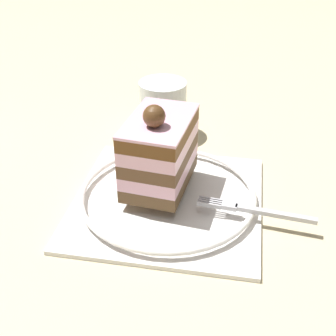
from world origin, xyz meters
TOP-DOWN VIEW (x-y plane):
  - ground_plane at (0.00, 0.00)m, footprint 2.40×2.40m
  - dessert_plate at (-0.03, -0.00)m, footprint 0.24×0.24m
  - cake_slice at (-0.01, 0.01)m, footprint 0.11×0.09m
  - fork at (-0.07, -0.08)m, footprint 0.05×0.12m
  - drink_glass_far at (0.13, 0.00)m, footprint 0.06×0.06m

SIDE VIEW (x-z plane):
  - ground_plane at x=0.00m, z-range 0.00..0.00m
  - dessert_plate at x=-0.03m, z-range 0.00..0.02m
  - fork at x=-0.07m, z-range 0.02..0.02m
  - drink_glass_far at x=0.13m, z-range 0.00..0.07m
  - cake_slice at x=-0.01m, z-range 0.01..0.11m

